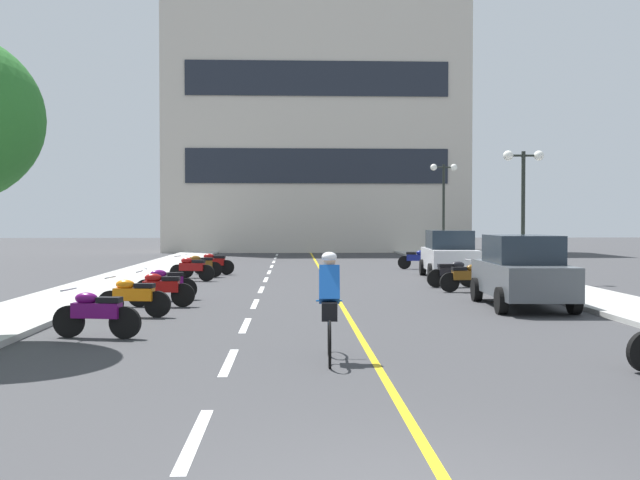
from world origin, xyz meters
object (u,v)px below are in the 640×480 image
object	(u,v)px
street_lamp_far	(444,190)
motorcycle_7	(453,273)
motorcycle_5	(165,283)
motorcycle_9	(200,265)
motorcycle_11	(417,259)
motorcycle_8	(192,268)
parked_car_near	(522,271)
motorcycle_2	(96,313)
parked_car_mid	(449,254)
cyclist_rider	(329,304)
motorcycle_6	(467,277)
street_lamp_mid	(523,184)
motorcycle_3	(133,296)
motorcycle_4	(161,288)
motorcycle_10	(213,263)

from	to	relation	value
street_lamp_far	motorcycle_7	bearing A→B (deg)	-100.61
motorcycle_5	motorcycle_7	xyz separation A→B (m)	(8.72, 3.75, 0.00)
street_lamp_far	motorcycle_9	world-z (taller)	street_lamp_far
motorcycle_7	motorcycle_11	size ratio (longest dim) A/B	1.00
motorcycle_8	motorcycle_11	xyz separation A→B (m)	(9.28, 6.33, 0.00)
parked_car_near	motorcycle_2	xyz separation A→B (m)	(-9.42, -4.56, -0.44)
street_lamp_far	motorcycle_11	bearing A→B (deg)	-111.53
parked_car_mid	cyclist_rider	bearing A→B (deg)	-108.20
parked_car_near	motorcycle_11	bearing A→B (deg)	90.54
parked_car_mid	cyclist_rider	size ratio (longest dim) A/B	2.43
motorcycle_11	cyclist_rider	bearing A→B (deg)	-103.15
motorcycle_8	motorcycle_9	distance (m)	1.62
cyclist_rider	motorcycle_9	bearing A→B (deg)	103.62
motorcycle_6	motorcycle_5	bearing A→B (deg)	-166.47
motorcycle_6	street_lamp_far	bearing A→B (deg)	80.70
parked_car_mid	motorcycle_6	size ratio (longest dim) A/B	2.53
motorcycle_5	cyclist_rider	xyz separation A→B (m)	(4.03, -8.80, 0.41)
parked_car_mid	motorcycle_6	distance (m)	5.62
street_lamp_mid	motorcycle_3	distance (m)	15.24
motorcycle_7	motorcycle_8	distance (m)	9.34
street_lamp_mid	cyclist_rider	size ratio (longest dim) A/B	2.58
street_lamp_mid	street_lamp_far	bearing A→B (deg)	90.11
motorcycle_3	motorcycle_7	size ratio (longest dim) A/B	1.00
street_lamp_mid	parked_car_near	size ratio (longest dim) A/B	1.07
street_lamp_mid	motorcycle_5	size ratio (longest dim) A/B	2.77
cyclist_rider	motorcycle_4	bearing A→B (deg)	118.05
motorcycle_2	motorcycle_9	world-z (taller)	same
motorcycle_9	motorcycle_5	bearing A→B (deg)	-89.40
parked_car_near	motorcycle_9	size ratio (longest dim) A/B	2.58
motorcycle_10	motorcycle_8	bearing A→B (deg)	-97.62
street_lamp_mid	motorcycle_2	world-z (taller)	street_lamp_mid
motorcycle_9	motorcycle_2	bearing A→B (deg)	-90.38
street_lamp_mid	cyclist_rider	bearing A→B (deg)	-117.77
parked_car_near	motorcycle_7	distance (m)	5.67
motorcycle_2	motorcycle_5	bearing A→B (deg)	88.39
parked_car_near	motorcycle_9	bearing A→B (deg)	132.77
parked_car_mid	motorcycle_3	distance (m)	14.71
motorcycle_8	cyclist_rider	bearing A→B (deg)	-74.70
street_lamp_mid	motorcycle_9	xyz separation A→B (m)	(-11.75, 2.50, -3.03)
motorcycle_2	motorcycle_5	xyz separation A→B (m)	(0.18, 6.44, 0.00)
street_lamp_far	motorcycle_8	size ratio (longest dim) A/B	3.07
parked_car_near	motorcycle_7	world-z (taller)	parked_car_near
motorcycle_6	motorcycle_8	bearing A→B (deg)	153.59
motorcycle_3	cyclist_rider	xyz separation A→B (m)	(4.17, -5.34, 0.41)
motorcycle_4	motorcycle_11	size ratio (longest dim) A/B	1.00
parked_car_near	motorcycle_6	distance (m)	4.05
motorcycle_6	motorcycle_9	distance (m)	10.78
motorcycle_9	cyclist_rider	size ratio (longest dim) A/B	0.94
motorcycle_7	motorcycle_9	world-z (taller)	same
motorcycle_2	motorcycle_3	xyz separation A→B (m)	(0.05, 2.99, 0.00)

